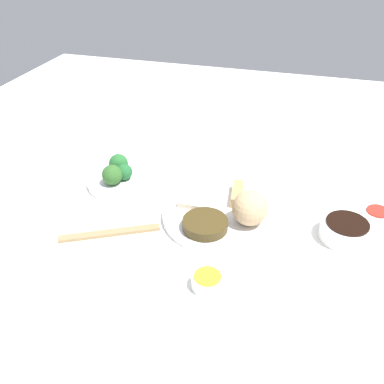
% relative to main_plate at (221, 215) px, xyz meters
% --- Properties ---
extents(tabletop, '(2.20, 2.20, 0.02)m').
position_rel_main_plate_xyz_m(tabletop, '(-0.02, -0.03, -0.02)').
color(tabletop, white).
rests_on(tabletop, ground).
extents(main_plate, '(0.28, 0.28, 0.02)m').
position_rel_main_plate_xyz_m(main_plate, '(0.00, 0.00, 0.00)').
color(main_plate, white).
rests_on(main_plate, tabletop).
extents(rice_scoop, '(0.08, 0.08, 0.08)m').
position_rel_main_plate_xyz_m(rice_scoop, '(-0.07, 0.02, 0.05)').
color(rice_scoop, tan).
rests_on(rice_scoop, main_plate).
extents(spring_roll, '(0.04, 0.09, 0.03)m').
position_rel_main_plate_xyz_m(spring_roll, '(-0.02, -0.07, 0.02)').
color(spring_roll, tan).
rests_on(spring_roll, main_plate).
extents(crab_rangoon_wonton, '(0.07, 0.06, 0.01)m').
position_rel_main_plate_xyz_m(crab_rangoon_wonton, '(0.07, -0.02, 0.01)').
color(crab_rangoon_wonton, beige).
rests_on(crab_rangoon_wonton, main_plate).
extents(stir_fry_heap, '(0.10, 0.10, 0.02)m').
position_rel_main_plate_xyz_m(stir_fry_heap, '(0.02, 0.07, 0.02)').
color(stir_fry_heap, '#413416').
rests_on(stir_fry_heap, main_plate).
extents(broccoli_plate, '(0.19, 0.19, 0.01)m').
position_rel_main_plate_xyz_m(broccoli_plate, '(0.28, -0.08, -0.00)').
color(broccoli_plate, white).
rests_on(broccoli_plate, tabletop).
extents(broccoli_floret_0, '(0.05, 0.05, 0.05)m').
position_rel_main_plate_xyz_m(broccoli_floret_0, '(0.30, -0.05, 0.03)').
color(broccoli_floret_0, '#2F6026').
rests_on(broccoli_floret_0, broccoli_plate).
extents(broccoli_floret_1, '(0.04, 0.04, 0.04)m').
position_rel_main_plate_xyz_m(broccoli_floret_1, '(0.28, -0.08, 0.03)').
color(broccoli_floret_1, '#21602E').
rests_on(broccoli_floret_1, broccoli_plate).
extents(broccoli_floret_2, '(0.05, 0.05, 0.05)m').
position_rel_main_plate_xyz_m(broccoli_floret_2, '(0.31, -0.11, 0.03)').
color(broccoli_floret_2, '#26672E').
rests_on(broccoli_floret_2, broccoli_plate).
extents(soy_sauce_bowl, '(0.11, 0.11, 0.04)m').
position_rel_main_plate_xyz_m(soy_sauce_bowl, '(-0.28, -0.00, 0.01)').
color(soy_sauce_bowl, white).
rests_on(soy_sauce_bowl, tabletop).
extents(soy_sauce_bowl_liquid, '(0.09, 0.09, 0.00)m').
position_rel_main_plate_xyz_m(soy_sauce_bowl_liquid, '(-0.28, -0.00, 0.03)').
color(soy_sauce_bowl_liquid, black).
rests_on(soy_sauce_bowl_liquid, soy_sauce_bowl).
extents(sauce_ramekin_hot_mustard, '(0.06, 0.06, 0.03)m').
position_rel_main_plate_xyz_m(sauce_ramekin_hot_mustard, '(-0.03, 0.22, 0.00)').
color(sauce_ramekin_hot_mustard, white).
rests_on(sauce_ramekin_hot_mustard, tabletop).
extents(sauce_ramekin_hot_mustard_liquid, '(0.05, 0.05, 0.00)m').
position_rel_main_plate_xyz_m(sauce_ramekin_hot_mustard_liquid, '(-0.03, 0.22, 0.02)').
color(sauce_ramekin_hot_mustard_liquid, gold).
rests_on(sauce_ramekin_hot_mustard_liquid, sauce_ramekin_hot_mustard).
extents(sauce_ramekin_sweet_and_sour, '(0.06, 0.06, 0.03)m').
position_rel_main_plate_xyz_m(sauce_ramekin_sweet_and_sour, '(-0.35, -0.09, 0.00)').
color(sauce_ramekin_sweet_and_sour, white).
rests_on(sauce_ramekin_sweet_and_sour, tabletop).
extents(sauce_ramekin_sweet_and_sour_liquid, '(0.05, 0.05, 0.00)m').
position_rel_main_plate_xyz_m(sauce_ramekin_sweet_and_sour_liquid, '(-0.35, -0.09, 0.02)').
color(sauce_ramekin_sweet_and_sour_liquid, red).
rests_on(sauce_ramekin_sweet_and_sour_liquid, sauce_ramekin_sweet_and_sour).
extents(chopsticks_pair, '(0.21, 0.12, 0.01)m').
position_rel_main_plate_xyz_m(chopsticks_pair, '(0.23, 0.13, -0.00)').
color(chopsticks_pair, '#9C7F55').
rests_on(chopsticks_pair, tabletop).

